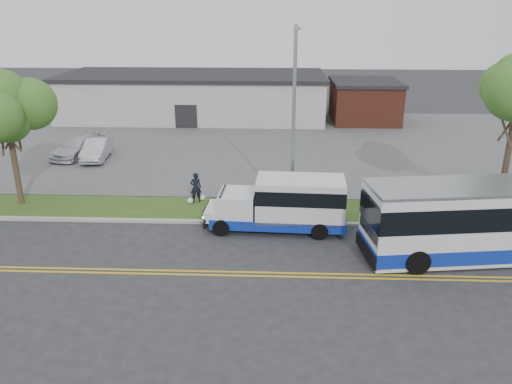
{
  "coord_description": "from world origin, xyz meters",
  "views": [
    {
      "loc": [
        2.14,
        -22.09,
        10.32
      ],
      "look_at": [
        1.16,
        1.46,
        1.6
      ],
      "focal_mm": 35.0,
      "sensor_mm": 36.0,
      "label": 1
    }
  ],
  "objects_px": {
    "pedestrian": "(196,187)",
    "shuttle_bus": "(286,202)",
    "tree_west": "(6,114)",
    "parked_car_b": "(79,146)",
    "streetlight_near": "(294,116)",
    "transit_bus": "(503,220)",
    "parked_car_a": "(97,149)"
  },
  "relations": [
    {
      "from": "parked_car_a",
      "to": "parked_car_b",
      "type": "xyz_separation_m",
      "value": [
        -1.58,
        0.68,
        0.01
      ]
    },
    {
      "from": "streetlight_near",
      "to": "parked_car_b",
      "type": "height_order",
      "value": "streetlight_near"
    },
    {
      "from": "shuttle_bus",
      "to": "parked_car_b",
      "type": "xyz_separation_m",
      "value": [
        -14.95,
        12.06,
        -0.59
      ]
    },
    {
      "from": "streetlight_near",
      "to": "transit_bus",
      "type": "distance_m",
      "value": 10.7
    },
    {
      "from": "streetlight_near",
      "to": "pedestrian",
      "type": "distance_m",
      "value": 6.89
    },
    {
      "from": "shuttle_bus",
      "to": "parked_car_b",
      "type": "bearing_deg",
      "value": 143.8
    },
    {
      "from": "pedestrian",
      "to": "parked_car_b",
      "type": "distance_m",
      "value": 13.34
    },
    {
      "from": "shuttle_bus",
      "to": "transit_bus",
      "type": "relative_size",
      "value": 0.57
    },
    {
      "from": "tree_west",
      "to": "parked_car_b",
      "type": "height_order",
      "value": "tree_west"
    },
    {
      "from": "transit_bus",
      "to": "tree_west",
      "type": "bearing_deg",
      "value": 160.7
    },
    {
      "from": "streetlight_near",
      "to": "shuttle_bus",
      "type": "xyz_separation_m",
      "value": [
        -0.34,
        -2.16,
        -3.82
      ]
    },
    {
      "from": "streetlight_near",
      "to": "transit_bus",
      "type": "height_order",
      "value": "streetlight_near"
    },
    {
      "from": "parked_car_b",
      "to": "shuttle_bus",
      "type": "bearing_deg",
      "value": -22.56
    },
    {
      "from": "streetlight_near",
      "to": "pedestrian",
      "type": "xyz_separation_m",
      "value": [
        -5.29,
        1.07,
        -4.28
      ]
    },
    {
      "from": "tree_west",
      "to": "pedestrian",
      "type": "height_order",
      "value": "tree_west"
    },
    {
      "from": "streetlight_near",
      "to": "transit_bus",
      "type": "relative_size",
      "value": 0.77
    },
    {
      "from": "shuttle_bus",
      "to": "pedestrian",
      "type": "relative_size",
      "value": 4.08
    },
    {
      "from": "parked_car_b",
      "to": "tree_west",
      "type": "bearing_deg",
      "value": -71.94
    },
    {
      "from": "streetlight_near",
      "to": "shuttle_bus",
      "type": "relative_size",
      "value": 1.36
    },
    {
      "from": "shuttle_bus",
      "to": "tree_west",
      "type": "bearing_deg",
      "value": 172.52
    },
    {
      "from": "streetlight_near",
      "to": "shuttle_bus",
      "type": "bearing_deg",
      "value": -98.84
    },
    {
      "from": "pedestrian",
      "to": "transit_bus",
      "type": "bearing_deg",
      "value": 139.95
    },
    {
      "from": "pedestrian",
      "to": "parked_car_b",
      "type": "xyz_separation_m",
      "value": [
        -9.99,
        8.83,
        -0.13
      ]
    },
    {
      "from": "shuttle_bus",
      "to": "pedestrian",
      "type": "height_order",
      "value": "shuttle_bus"
    },
    {
      "from": "streetlight_near",
      "to": "parked_car_b",
      "type": "distance_m",
      "value": 18.74
    },
    {
      "from": "transit_bus",
      "to": "parked_car_a",
      "type": "distance_m",
      "value": 26.59
    },
    {
      "from": "parked_car_a",
      "to": "transit_bus",
      "type": "bearing_deg",
      "value": -37.13
    },
    {
      "from": "tree_west",
      "to": "parked_car_b",
      "type": "xyz_separation_m",
      "value": [
        -0.29,
        9.43,
        -4.3
      ]
    },
    {
      "from": "pedestrian",
      "to": "parked_car_a",
      "type": "relative_size",
      "value": 0.4
    },
    {
      "from": "tree_west",
      "to": "shuttle_bus",
      "type": "relative_size",
      "value": 0.99
    },
    {
      "from": "pedestrian",
      "to": "shuttle_bus",
      "type": "bearing_deg",
      "value": 128.23
    },
    {
      "from": "streetlight_near",
      "to": "pedestrian",
      "type": "height_order",
      "value": "streetlight_near"
    }
  ]
}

